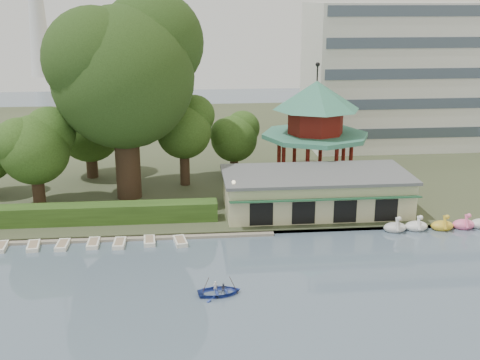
{
  "coord_description": "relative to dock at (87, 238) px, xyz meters",
  "views": [
    {
      "loc": [
        -3.0,
        -34.35,
        20.92
      ],
      "look_at": [
        2.0,
        18.0,
        5.0
      ],
      "focal_mm": 45.0,
      "sensor_mm": 36.0,
      "label": 1
    }
  ],
  "objects": [
    {
      "name": "moored_rowboats",
      "position": [
        -3.23,
        -1.44,
        0.06
      ],
      "size": [
        24.41,
        2.77,
        0.36
      ],
      "color": "white",
      "rests_on": "ground"
    },
    {
      "name": "small_trees",
      "position": [
        -2.84,
        14.06,
        6.3
      ],
      "size": [
        39.48,
        17.4,
        10.17
      ],
      "color": "#3A281C",
      "rests_on": "shore"
    },
    {
      "name": "dock",
      "position": [
        0.0,
        0.0,
        0.0
      ],
      "size": [
        34.0,
        1.6,
        0.24
      ],
      "primitive_type": "cube",
      "color": "gray",
      "rests_on": "ground"
    },
    {
      "name": "pavilion",
      "position": [
        24.0,
        14.8,
        7.36
      ],
      "size": [
        12.4,
        12.4,
        13.5
      ],
      "color": "beige",
      "rests_on": "shore"
    },
    {
      "name": "boathouse",
      "position": [
        22.0,
        4.77,
        2.25
      ],
      "size": [
        18.6,
        9.39,
        3.9
      ],
      "color": "beige",
      "rests_on": "shore"
    },
    {
      "name": "office_building",
      "position": [
        44.67,
        31.8,
        9.61
      ],
      "size": [
        38.0,
        18.0,
        20.0
      ],
      "color": "silver",
      "rests_on": "shore"
    },
    {
      "name": "shore",
      "position": [
        12.0,
        34.8,
        0.08
      ],
      "size": [
        220.0,
        70.0,
        0.4
      ],
      "primitive_type": "cube",
      "color": "#424930",
      "rests_on": "ground"
    },
    {
      "name": "big_tree",
      "position": [
        3.2,
        11.04,
        14.16
      ],
      "size": [
        15.99,
        14.9,
        21.55
      ],
      "color": "#3A281C",
      "rests_on": "shore"
    },
    {
      "name": "rowboat_with_passengers",
      "position": [
        11.3,
        -11.63,
        0.35
      ],
      "size": [
        4.82,
        3.68,
        2.01
      ],
      "color": "#2A41A1",
      "rests_on": "ground"
    },
    {
      "name": "hedge",
      "position": [
        -3.0,
        3.3,
        1.18
      ],
      "size": [
        30.0,
        2.0,
        1.8
      ],
      "primitive_type": "cube",
      "color": "#32541C",
      "rests_on": "shore"
    },
    {
      "name": "swan_boats",
      "position": [
        33.95,
        -0.56,
        0.28
      ],
      "size": [
        13.14,
        1.96,
        1.92
      ],
      "color": "silver",
      "rests_on": "ground"
    },
    {
      "name": "lamp_post",
      "position": [
        13.5,
        1.8,
        3.22
      ],
      "size": [
        0.36,
        0.36,
        4.28
      ],
      "color": "black",
      "rests_on": "shore"
    },
    {
      "name": "ground_plane",
      "position": [
        12.0,
        -17.2,
        -0.12
      ],
      "size": [
        220.0,
        220.0,
        0.0
      ],
      "primitive_type": "plane",
      "color": "slate",
      "rests_on": "ground"
    },
    {
      "name": "embankment",
      "position": [
        12.0,
        0.1,
        0.03
      ],
      "size": [
        220.0,
        0.6,
        0.3
      ],
      "primitive_type": "cube",
      "color": "gray",
      "rests_on": "ground"
    }
  ]
}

